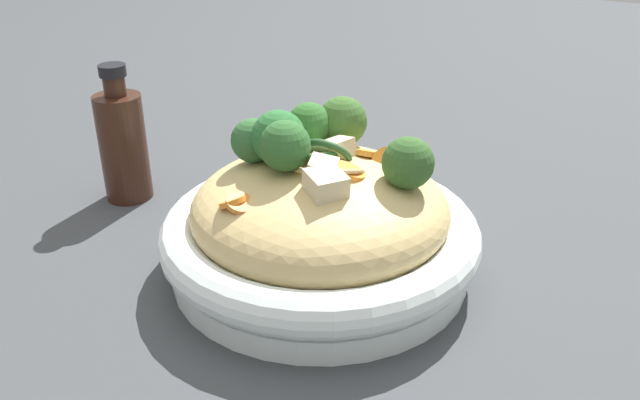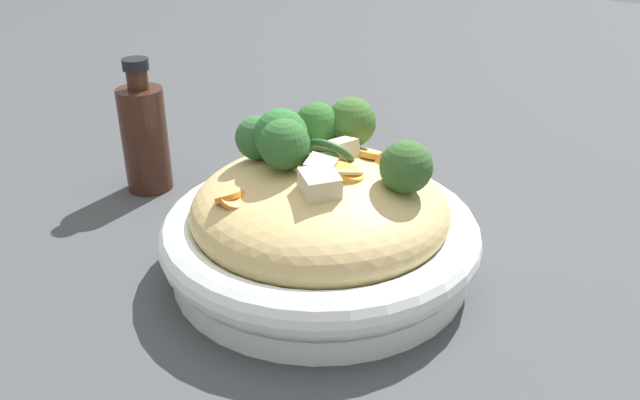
# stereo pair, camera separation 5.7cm
# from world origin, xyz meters

# --- Properties ---
(ground_plane) EXTENTS (3.00, 3.00, 0.00)m
(ground_plane) POSITION_xyz_m (0.00, 0.00, 0.00)
(ground_plane) COLOR #3C3F42
(serving_bowl) EXTENTS (0.28, 0.28, 0.06)m
(serving_bowl) POSITION_xyz_m (0.00, 0.00, 0.03)
(serving_bowl) COLOR white
(serving_bowl) RESTS_ON ground_plane
(noodle_heap) EXTENTS (0.22, 0.22, 0.09)m
(noodle_heap) POSITION_xyz_m (-0.00, 0.00, 0.06)
(noodle_heap) COLOR tan
(noodle_heap) RESTS_ON serving_bowl
(broccoli_florets) EXTENTS (0.19, 0.15, 0.07)m
(broccoli_florets) POSITION_xyz_m (-0.02, 0.02, 0.12)
(broccoli_florets) COLOR #A4C176
(broccoli_florets) RESTS_ON serving_bowl
(carrot_coins) EXTENTS (0.11, 0.15, 0.03)m
(carrot_coins) POSITION_xyz_m (0.01, -0.01, 0.10)
(carrot_coins) COLOR orange
(carrot_coins) RESTS_ON serving_bowl
(zucchini_slices) EXTENTS (0.06, 0.06, 0.04)m
(zucchini_slices) POSITION_xyz_m (-0.01, 0.02, 0.10)
(zucchini_slices) COLOR beige
(zucchini_slices) RESTS_ON serving_bowl
(chicken_chunks) EXTENTS (0.11, 0.15, 0.04)m
(chicken_chunks) POSITION_xyz_m (-0.00, 0.02, 0.10)
(chicken_chunks) COLOR beige
(chicken_chunks) RESTS_ON serving_bowl
(soy_sauce_bottle) EXTENTS (0.05, 0.05, 0.15)m
(soy_sauce_bottle) POSITION_xyz_m (-0.25, 0.02, 0.06)
(soy_sauce_bottle) COLOR #381E14
(soy_sauce_bottle) RESTS_ON ground_plane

